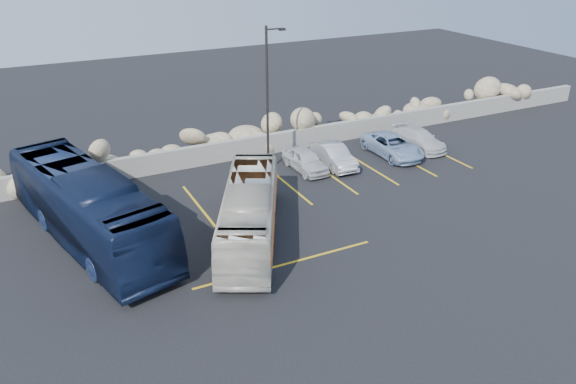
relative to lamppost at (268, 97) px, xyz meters
name	(u,v)px	position (x,y,z in m)	size (l,w,h in m)	color
ground	(310,260)	(-2.56, -9.50, -4.30)	(90.00, 90.00, 0.00)	black
seawall	(211,153)	(-2.56, 2.50, -3.70)	(60.00, 0.40, 1.20)	gray
riprap_pile	(204,136)	(-2.56, 3.70, -3.00)	(54.00, 2.80, 2.60)	#9A8265
parking_lines	(336,189)	(2.09, -3.93, -4.29)	(18.16, 9.36, 0.01)	gold
lamppost	(268,97)	(0.00, 0.00, 0.00)	(1.14, 0.18, 8.00)	#292625
vintage_bus	(249,212)	(-4.02, -6.65, -3.02)	(2.14, 9.13, 2.54)	beige
tour_coach	(88,207)	(-10.30, -3.71, -2.66)	(2.75, 11.74, 3.27)	#101B38
car_a	(305,160)	(1.84, -0.90, -3.68)	(1.45, 3.60, 1.23)	silver
car_b	(334,156)	(3.63, -1.06, -3.67)	(1.32, 3.79, 1.25)	#B2B1B6
car_c	(419,139)	(9.88, -0.92, -3.70)	(1.66, 4.08, 1.18)	silver
car_d	(393,146)	(7.62, -1.25, -3.67)	(2.07, 4.48, 1.25)	#8CA4C7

